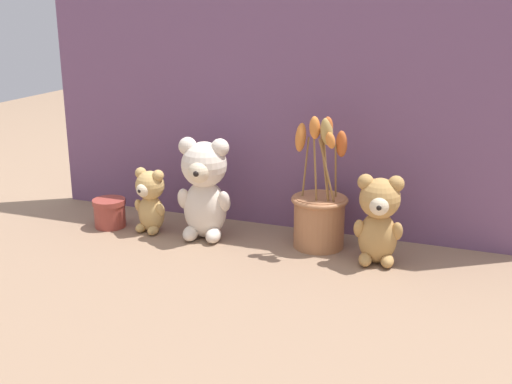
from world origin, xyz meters
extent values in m
plane|color=#8E7056|center=(0.00, 0.00, 0.00)|extent=(4.00, 4.00, 0.00)
cube|color=#704C70|center=(0.00, 0.17, 0.32)|extent=(1.20, 0.02, 0.64)
ellipsoid|color=beige|center=(-0.13, 0.03, 0.07)|extent=(0.11, 0.10, 0.14)
sphere|color=beige|center=(-0.13, 0.03, 0.18)|extent=(0.11, 0.11, 0.11)
sphere|color=beige|center=(-0.12, -0.01, 0.17)|extent=(0.05, 0.05, 0.05)
sphere|color=black|center=(-0.12, -0.03, 0.17)|extent=(0.01, 0.01, 0.01)
sphere|color=beige|center=(-0.09, 0.03, 0.22)|extent=(0.04, 0.04, 0.04)
sphere|color=beige|center=(-0.17, 0.02, 0.22)|extent=(0.04, 0.04, 0.04)
ellipsoid|color=beige|center=(-0.08, 0.03, 0.09)|extent=(0.04, 0.05, 0.06)
ellipsoid|color=beige|center=(-0.18, 0.01, 0.09)|extent=(0.04, 0.05, 0.06)
ellipsoid|color=beige|center=(-0.10, 0.00, 0.02)|extent=(0.04, 0.06, 0.03)
ellipsoid|color=beige|center=(-0.15, -0.01, 0.02)|extent=(0.04, 0.06, 0.03)
ellipsoid|color=tan|center=(0.28, 0.02, 0.06)|extent=(0.09, 0.08, 0.11)
sphere|color=tan|center=(0.28, 0.02, 0.14)|extent=(0.09, 0.09, 0.09)
sphere|color=beige|center=(0.28, -0.01, 0.14)|extent=(0.04, 0.04, 0.04)
sphere|color=black|center=(0.28, -0.03, 0.14)|extent=(0.01, 0.01, 0.01)
sphere|color=tan|center=(0.31, 0.02, 0.18)|extent=(0.03, 0.03, 0.03)
sphere|color=tan|center=(0.24, 0.01, 0.18)|extent=(0.03, 0.03, 0.03)
ellipsoid|color=tan|center=(0.31, 0.02, 0.08)|extent=(0.03, 0.04, 0.05)
ellipsoid|color=tan|center=(0.24, 0.01, 0.08)|extent=(0.03, 0.04, 0.05)
ellipsoid|color=tan|center=(0.30, 0.00, 0.01)|extent=(0.03, 0.05, 0.03)
ellipsoid|color=tan|center=(0.26, -0.01, 0.01)|extent=(0.03, 0.05, 0.03)
ellipsoid|color=tan|center=(-0.27, 0.02, 0.05)|extent=(0.07, 0.06, 0.09)
sphere|color=tan|center=(-0.27, 0.02, 0.12)|extent=(0.07, 0.07, 0.07)
sphere|color=beige|center=(-0.27, -0.01, 0.11)|extent=(0.03, 0.03, 0.03)
sphere|color=black|center=(-0.27, -0.02, 0.11)|extent=(0.01, 0.01, 0.01)
sphere|color=tan|center=(-0.24, 0.01, 0.14)|extent=(0.03, 0.03, 0.03)
sphere|color=tan|center=(-0.29, 0.02, 0.14)|extent=(0.03, 0.03, 0.03)
ellipsoid|color=tan|center=(-0.24, 0.01, 0.06)|extent=(0.02, 0.03, 0.04)
ellipsoid|color=tan|center=(-0.30, 0.01, 0.06)|extent=(0.02, 0.03, 0.04)
ellipsoid|color=tan|center=(-0.25, -0.01, 0.01)|extent=(0.03, 0.04, 0.02)
ellipsoid|color=tan|center=(-0.29, 0.00, 0.01)|extent=(0.03, 0.04, 0.02)
cylinder|color=#AD7047|center=(0.14, 0.06, 0.06)|extent=(0.11, 0.11, 0.12)
torus|color=#AD7047|center=(0.14, 0.06, 0.11)|extent=(0.13, 0.13, 0.01)
cylinder|color=olive|center=(0.15, 0.04, 0.20)|extent=(0.02, 0.02, 0.17)
ellipsoid|color=#C65B28|center=(0.16, 0.03, 0.29)|extent=(0.03, 0.03, 0.04)
cylinder|color=olive|center=(0.15, 0.03, 0.20)|extent=(0.02, 0.02, 0.16)
ellipsoid|color=tan|center=(0.16, 0.03, 0.27)|extent=(0.04, 0.04, 0.06)
cylinder|color=olive|center=(0.10, 0.07, 0.18)|extent=(0.01, 0.03, 0.13)
ellipsoid|color=orange|center=(0.09, 0.07, 0.25)|extent=(0.03, 0.04, 0.07)
cylinder|color=olive|center=(0.16, 0.03, 0.19)|extent=(0.04, 0.03, 0.14)
ellipsoid|color=orange|center=(0.17, 0.01, 0.26)|extent=(0.03, 0.03, 0.04)
cylinder|color=olive|center=(0.13, 0.04, 0.20)|extent=(0.02, 0.01, 0.16)
ellipsoid|color=orange|center=(0.13, 0.03, 0.28)|extent=(0.03, 0.03, 0.05)
cylinder|color=olive|center=(0.17, 0.06, 0.18)|extent=(0.01, 0.03, 0.12)
ellipsoid|color=#C65B28|center=(0.18, 0.06, 0.24)|extent=(0.03, 0.04, 0.06)
cylinder|color=#993D33|center=(-0.38, 0.01, 0.03)|extent=(0.08, 0.08, 0.06)
cylinder|color=#993D33|center=(-0.38, 0.01, 0.06)|extent=(0.08, 0.08, 0.01)
camera|label=1|loc=(0.48, -1.26, 0.54)|focal=45.00mm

